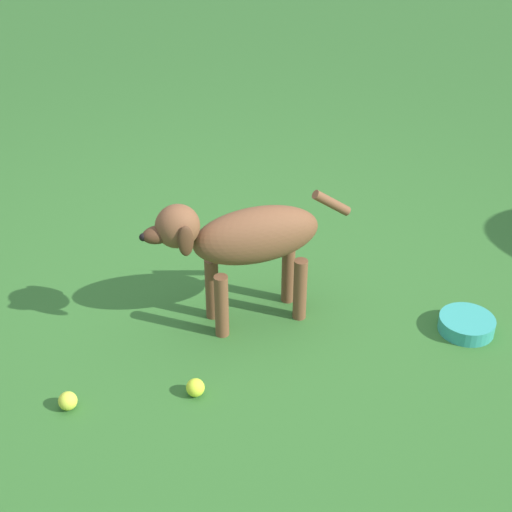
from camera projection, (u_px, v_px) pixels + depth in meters
ground at (239, 310)px, 3.00m from camera, size 14.00×14.00×0.00m
dog at (244, 240)px, 2.75m from camera, size 0.60×0.65×0.57m
tennis_ball_0 at (195, 388)px, 2.55m from camera, size 0.07×0.07×0.07m
tennis_ball_1 at (68, 401)px, 2.50m from camera, size 0.07×0.07×0.07m
water_bowl at (467, 324)px, 2.87m from camera, size 0.22×0.22×0.06m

